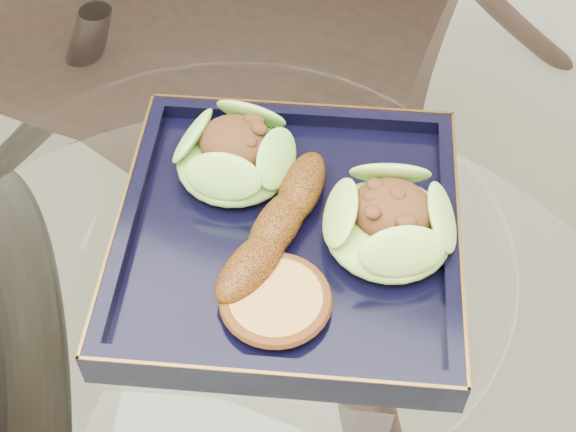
% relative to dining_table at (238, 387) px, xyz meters
% --- Properties ---
extents(dining_table, '(1.13, 1.13, 0.77)m').
position_rel_dining_table_xyz_m(dining_table, '(0.00, 0.00, 0.00)').
color(dining_table, white).
rests_on(dining_table, ground).
extents(dining_chair, '(0.48, 0.48, 1.05)m').
position_rel_dining_table_xyz_m(dining_chair, '(-0.21, 0.50, -0.01)').
color(dining_chair, black).
rests_on(dining_chair, ground).
extents(navy_plate, '(0.33, 0.33, 0.02)m').
position_rel_dining_table_xyz_m(navy_plate, '(0.03, 0.06, 0.17)').
color(navy_plate, black).
rests_on(navy_plate, dining_table).
extents(lettuce_wrap_left, '(0.13, 0.13, 0.04)m').
position_rel_dining_table_xyz_m(lettuce_wrap_left, '(-0.04, 0.10, 0.20)').
color(lettuce_wrap_left, '#62A22F').
rests_on(lettuce_wrap_left, navy_plate).
extents(lettuce_wrap_right, '(0.11, 0.11, 0.04)m').
position_rel_dining_table_xyz_m(lettuce_wrap_right, '(0.10, 0.08, 0.20)').
color(lettuce_wrap_right, '#639B2D').
rests_on(lettuce_wrap_right, navy_plate).
extents(roasted_plantain, '(0.05, 0.16, 0.03)m').
position_rel_dining_table_xyz_m(roasted_plantain, '(0.02, 0.05, 0.20)').
color(roasted_plantain, '#63310A').
rests_on(roasted_plantain, navy_plate).
extents(crumb_patty, '(0.08, 0.08, 0.01)m').
position_rel_dining_table_xyz_m(crumb_patty, '(0.05, -0.01, 0.19)').
color(crumb_patty, '#B87F3D').
rests_on(crumb_patty, navy_plate).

